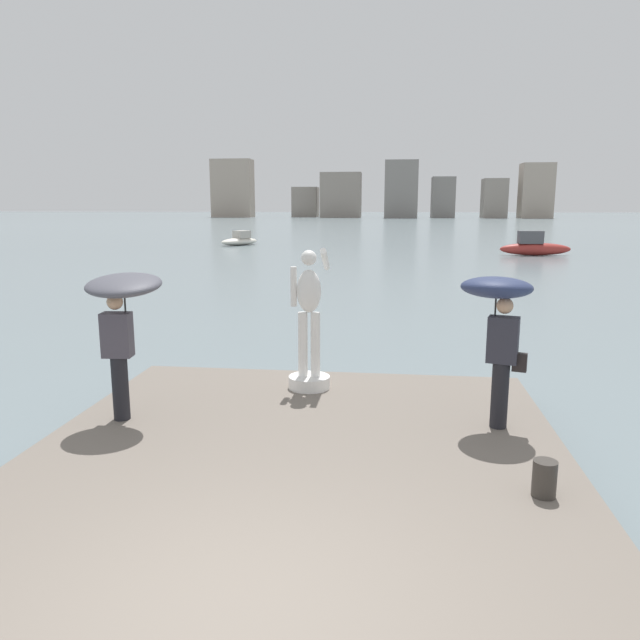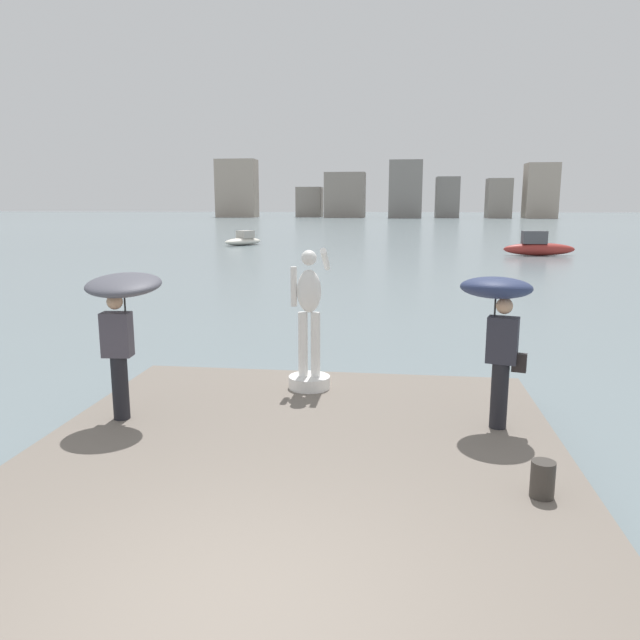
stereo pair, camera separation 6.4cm
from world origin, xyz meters
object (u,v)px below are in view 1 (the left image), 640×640
onlooker_left (122,308)px  boat_far (534,247)px  boat_near (240,240)px  onlooker_right (499,311)px  mooring_bollard (544,479)px  statue_white_figure (309,334)px

onlooker_left → boat_far: 35.31m
boat_near → boat_far: size_ratio=0.80×
onlooker_right → mooring_bollard: 2.39m
onlooker_left → mooring_bollard: bearing=-17.7°
statue_white_figure → boat_far: 32.94m
onlooker_left → mooring_bollard: onlooker_left is taller
onlooker_right → mooring_bollard: size_ratio=5.39×
statue_white_figure → boat_far: size_ratio=0.49×
statue_white_figure → mooring_bollard: 4.42m
mooring_bollard → onlooker_left: bearing=162.3°
mooring_bollard → boat_near: boat_near is taller
boat_far → boat_near: bearing=161.4°
onlooker_right → boat_far: onlooker_right is taller
onlooker_left → boat_near: bearing=102.3°
boat_near → boat_far: 22.51m
mooring_bollard → boat_far: boat_far is taller
onlooker_left → mooring_bollard: (5.12, -1.63, -1.36)m
onlooker_left → boat_far: onlooker_left is taller
onlooker_left → boat_far: (12.58, 32.96, -1.39)m
onlooker_right → statue_white_figure: bearing=152.9°
onlooker_right → boat_near: 42.13m
onlooker_left → statue_white_figure: bearing=36.6°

